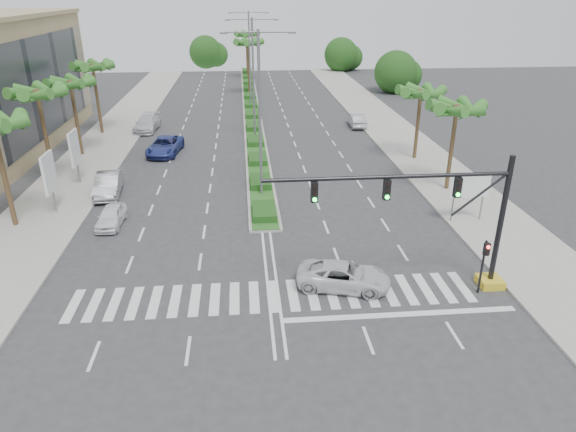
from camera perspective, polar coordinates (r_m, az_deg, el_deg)
name	(u,v)px	position (r m, az deg, el deg)	size (l,w,h in m)	color
ground	(274,296)	(26.66, -1.61, -8.88)	(160.00, 160.00, 0.00)	#333335
footpath_right	(429,165)	(47.69, 15.38, 5.51)	(6.00, 120.00, 0.15)	gray
footpath_left	(79,175)	(46.86, -22.24, 4.23)	(6.00, 120.00, 0.15)	gray
median	(251,109)	(68.90, -4.10, 11.83)	(2.20, 75.00, 0.20)	gray
median_grass	(251,108)	(68.87, -4.10, 11.92)	(1.80, 75.00, 0.04)	#2A6021
signal_gantry	(457,228)	(27.07, 18.29, -1.30)	(12.60, 1.20, 7.20)	gold
pedestrian_signal	(484,258)	(27.67, 20.98, -4.42)	(0.28, 0.36, 3.00)	black
direction_sign	(470,188)	(35.84, 19.55, 2.95)	(2.70, 0.11, 3.40)	slate
billboard_near	(49,173)	(38.57, -25.02, 4.31)	(0.18, 2.10, 4.35)	slate
billboard_far	(75,148)	(44.01, -22.63, 6.94)	(0.18, 2.10, 4.35)	slate
palm_left_mid	(38,96)	(43.77, -26.04, 11.87)	(4.57, 4.68, 7.95)	brown
palm_left_far	(71,86)	(51.33, -23.00, 13.18)	(4.57, 4.68, 7.35)	brown
palm_left_end	(93,69)	(58.88, -20.86, 15.04)	(4.57, 4.68, 7.75)	brown
palm_right_near	(457,111)	(40.50, 18.22, 11.01)	(4.57, 4.68, 7.05)	brown
palm_right_far	(421,95)	(47.87, 14.53, 12.91)	(4.57, 4.68, 6.75)	brown
palm_median_a	(248,45)	(77.73, -4.45, 18.47)	(4.57, 4.68, 8.05)	brown
palm_median_b	(246,36)	(92.68, -4.64, 19.33)	(4.57, 4.68, 8.05)	brown
streetlight_near	(260,107)	(37.19, -3.17, 12.03)	(5.10, 0.25, 12.00)	slate
streetlight_mid	(253,73)	(52.95, -3.89, 15.56)	(5.10, 0.25, 12.00)	slate
streetlight_far	(250,54)	(68.82, -4.29, 17.47)	(5.10, 0.25, 12.00)	slate
car_parked_a	(111,216)	(35.97, -19.07, -0.03)	(1.51, 3.74, 1.28)	white
car_parked_b	(108,184)	(41.44, -19.34, 3.33)	(1.73, 4.97, 1.64)	#9E9EA2
car_parked_c	(165,146)	(50.59, -13.51, 7.59)	(2.63, 5.71, 1.59)	navy
car_parked_d	(147,124)	(59.85, -15.40, 9.88)	(2.23, 5.50, 1.60)	silver
car_crossing	(344,276)	(27.19, 6.21, -6.64)	(2.26, 4.89, 1.36)	silver
car_right	(357,120)	(60.04, 7.67, 10.51)	(1.58, 4.53, 1.49)	#BCBDC2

